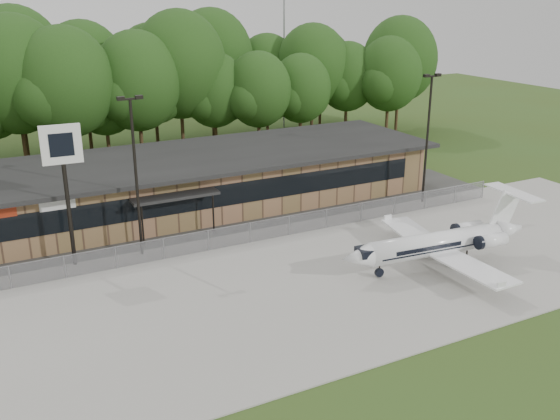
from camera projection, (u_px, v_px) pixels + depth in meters
ground at (348, 361)px, 28.64m from camera, size 160.00×160.00×0.00m
apron at (270, 291)px, 35.32m from camera, size 64.00×18.00×0.08m
parking_lot at (199, 227)px, 44.95m from camera, size 50.00×9.00×0.06m
terminal at (177, 183)px, 47.95m from camera, size 41.00×11.65×4.30m
fence at (223, 238)px, 40.93m from camera, size 46.00×0.04×1.52m
treeline at (115, 84)px, 61.31m from camera, size 72.00×12.00×15.00m
radio_mast at (284, 24)px, 74.28m from camera, size 0.20×0.20×25.00m
light_pole_mid at (135, 165)px, 38.29m from camera, size 1.55×0.30×10.23m
light_pole_right at (428, 129)px, 48.32m from camera, size 1.55×0.30×10.23m
business_jet at (441, 244)px, 37.94m from camera, size 13.01×11.61×4.37m
pole_sign at (63, 160)px, 36.47m from camera, size 2.33×0.38×8.84m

